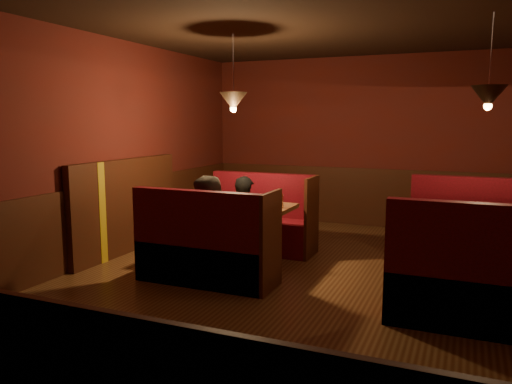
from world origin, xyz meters
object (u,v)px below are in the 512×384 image
at_px(second_bench_near, 483,290).
at_px(main_table, 235,219).
at_px(main_bench_near, 205,254).
at_px(second_table, 479,240).
at_px(diner_b, 211,214).
at_px(second_bench_far, 480,244).
at_px(main_bench_far, 261,226).
at_px(diner_a, 245,202).

bearing_deg(second_bench_near, main_table, 160.93).
relative_size(main_bench_near, second_table, 1.09).
bearing_deg(diner_b, second_bench_far, 19.39).
relative_size(main_table, second_table, 0.99).
bearing_deg(second_bench_near, second_table, 92.20).
bearing_deg(second_table, diner_b, -168.32).
bearing_deg(main_bench_near, second_bench_near, -3.35).
height_order(main_bench_far, second_bench_near, second_bench_near).
bearing_deg(second_table, diner_a, 166.28).
bearing_deg(diner_b, diner_a, 89.75).
relative_size(diner_a, diner_b, 0.91).
distance_m(main_bench_near, second_bench_far, 3.23).
xyz_separation_m(main_bench_far, diner_b, (0.01, -1.50, 0.43)).
bearing_deg(diner_a, main_table, 116.09).
bearing_deg(diner_b, main_bench_near, -102.43).
height_order(second_table, diner_a, diner_a).
height_order(main_bench_near, diner_b, diner_b).
bearing_deg(main_bench_far, second_table, -18.39).
xyz_separation_m(main_table, second_bench_near, (2.84, -0.98, -0.23)).
bearing_deg(second_bench_far, diner_a, -177.14).
relative_size(second_bench_near, diner_b, 1.04).
height_order(second_table, diner_b, diner_b).
distance_m(second_table, second_bench_near, 0.90).
xyz_separation_m(second_bench_far, second_bench_near, (0.00, -1.74, 0.00)).
bearing_deg(second_bench_near, main_bench_far, 147.52).
distance_m(main_bench_far, main_bench_near, 1.63).
bearing_deg(second_bench_far, second_table, -92.20).
bearing_deg(second_table, main_bench_far, 161.61).
xyz_separation_m(main_table, main_bench_far, (0.02, 0.82, -0.25)).
xyz_separation_m(main_table, second_bench_far, (2.84, 0.76, -0.23)).
xyz_separation_m(second_table, diner_b, (-2.78, -0.58, 0.17)).
bearing_deg(main_bench_near, main_bench_far, 90.00).
relative_size(main_bench_far, diner_a, 1.11).
bearing_deg(main_bench_far, second_bench_far, -1.18).
height_order(second_table, second_bench_near, second_bench_near).
distance_m(main_bench_near, second_bench_near, 2.83).
relative_size(main_table, second_bench_near, 0.89).
distance_m(second_table, second_bench_far, 0.90).
bearing_deg(main_bench_near, main_table, 91.12).
distance_m(main_bench_near, diner_a, 1.48).
xyz_separation_m(main_table, main_bench_near, (0.02, -0.82, -0.25)).
distance_m(diner_a, diner_b, 1.31).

